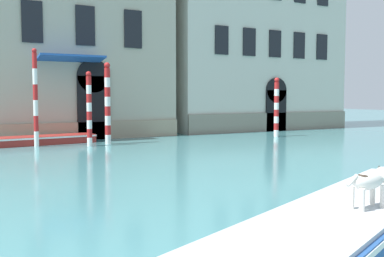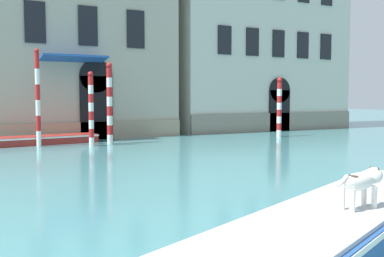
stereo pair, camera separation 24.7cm
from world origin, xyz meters
The scene contains 9 objects.
palazzo_left centered at (1.55, 26.63, 7.64)m, with size 13.54×7.40×15.31m.
palazzo_right centered at (15.69, 26.63, 8.69)m, with size 13.16×6.13×17.41m.
boat_foreground centered at (1.23, 4.12, 0.39)m, with size 8.87×5.10×0.73m.
dog_on_deck centered at (1.89, 4.06, 1.13)m, with size 0.92×0.29×0.61m.
boat_moored_near_palazzo centered at (0.19, 22.43, 0.22)m, with size 5.55×2.00×0.42m.
mooring_pole_0 centered at (2.17, 20.46, 1.79)m, with size 0.25×0.25×3.53m.
mooring_pole_1 centered at (-0.09, 21.38, 2.31)m, with size 0.22×0.22×4.58m.
mooring_pole_2 centered at (3.22, 20.92, 2.03)m, with size 0.29×0.29×4.02m.
mooring_pole_3 centered at (13.11, 20.17, 1.74)m, with size 0.29×0.29×3.44m.
Camera 1 is at (-3.58, -0.48, 2.40)m, focal length 42.00 mm.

